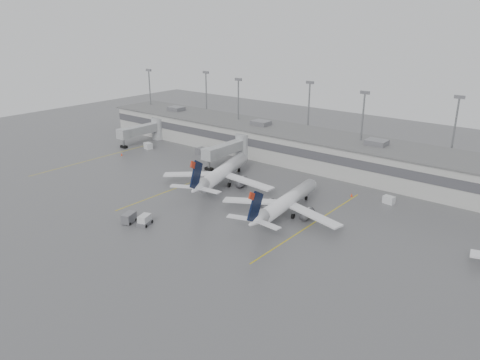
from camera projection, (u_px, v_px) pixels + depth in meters
The scene contains 17 objects.
ground at pixel (158, 242), 83.13m from camera, with size 260.00×260.00×0.00m, color #4D4D50.
terminal at pixel (321, 150), 124.42m from camera, with size 152.00×17.00×9.45m.
light_masts at pixel (334, 118), 126.06m from camera, with size 142.40×8.00×20.60m.
jet_bridge_left at pixel (148, 130), 148.22m from camera, with size 4.00×17.20×7.00m.
jet_bridge_right at pixel (233, 148), 127.58m from camera, with size 4.00×17.20×7.00m.
stand_markings at pixel (242, 202), 100.79m from camera, with size 105.25×40.00×0.01m.
jet_mid_left at pixel (221, 173), 110.01m from camera, with size 26.81×30.49×10.14m.
jet_mid_right at pixel (285, 202), 93.19m from camera, with size 25.87×29.13×9.43m.
baggage_tug at pixel (145, 221), 89.72m from camera, with size 2.86×3.57×2.00m.
baggage_cart at pixel (129, 218), 90.65m from camera, with size 2.65×3.44×1.95m.
gse_uld_a at pixel (148, 146), 140.95m from camera, with size 2.60×1.73×1.84m, color silver.
gse_uld_b at pixel (234, 163), 125.21m from camera, with size 2.25×1.50×1.60m, color silver.
gse_uld_c at pixel (389, 200), 99.98m from camera, with size 2.31×1.54×1.64m, color silver.
gse_loader at pixel (201, 151), 135.90m from camera, with size 1.81×2.90×1.81m, color slate.
cone_a at pixel (122, 154), 134.41m from camera, with size 0.46×0.46×0.73m, color #FF3105.
cone_b at pixel (224, 171), 119.61m from camera, with size 0.50×0.50×0.80m, color #FF3105.
cone_c at pixel (352, 195), 103.87m from camera, with size 0.48×0.48×0.76m, color #FF3105.
Camera 1 is at (58.11, -49.20, 38.07)m, focal length 35.00 mm.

